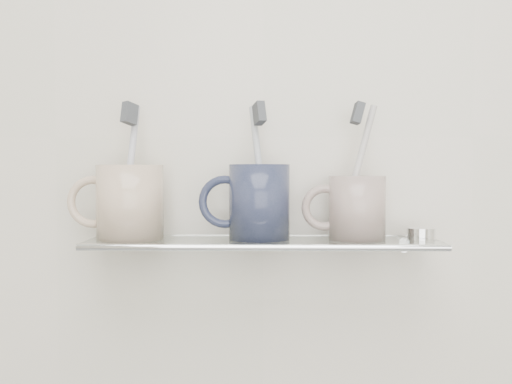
{
  "coord_description": "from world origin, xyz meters",
  "views": [
    {
      "loc": [
        0.0,
        0.22,
        1.2
      ],
      "look_at": [
        -0.01,
        1.04,
        1.17
      ],
      "focal_mm": 40.0,
      "sensor_mm": 36.0,
      "label": 1
    }
  ],
  "objects_px": {
    "shelf_glass": "(263,242)",
    "mug_center": "(259,202)",
    "mug_left": "(130,202)",
    "mug_right": "(357,208)"
  },
  "relations": [
    {
      "from": "shelf_glass",
      "to": "mug_center",
      "type": "xyz_separation_m",
      "value": [
        -0.01,
        0.0,
        0.06
      ]
    },
    {
      "from": "shelf_glass",
      "to": "mug_right",
      "type": "xyz_separation_m",
      "value": [
        0.14,
        0.0,
        0.05
      ]
    },
    {
      "from": "shelf_glass",
      "to": "mug_left",
      "type": "bearing_deg",
      "value": 178.51
    },
    {
      "from": "shelf_glass",
      "to": "mug_right",
      "type": "distance_m",
      "value": 0.14
    },
    {
      "from": "mug_left",
      "to": "mug_center",
      "type": "relative_size",
      "value": 0.99
    },
    {
      "from": "shelf_glass",
      "to": "mug_left",
      "type": "relative_size",
      "value": 4.67
    },
    {
      "from": "shelf_glass",
      "to": "mug_center",
      "type": "bearing_deg",
      "value": 136.35
    },
    {
      "from": "mug_left",
      "to": "mug_right",
      "type": "distance_m",
      "value": 0.33
    },
    {
      "from": "mug_center",
      "to": "mug_right",
      "type": "height_order",
      "value": "mug_center"
    },
    {
      "from": "mug_center",
      "to": "shelf_glass",
      "type": "bearing_deg",
      "value": -49.7
    }
  ]
}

